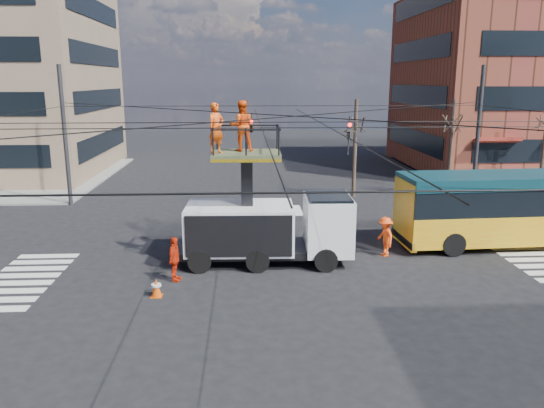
{
  "coord_description": "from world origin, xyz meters",
  "views": [
    {
      "loc": [
        -1.81,
        -18.76,
        7.14
      ],
      "look_at": [
        -0.73,
        2.05,
        2.26
      ],
      "focal_mm": 35.0,
      "sensor_mm": 36.0,
      "label": 1
    }
  ],
  "objects_px": {
    "utility_truck": "(267,212)",
    "city_bus": "(535,207)",
    "flagger": "(385,237)",
    "traffic_cone": "(156,288)",
    "worker_ground": "(174,259)"
  },
  "relations": [
    {
      "from": "utility_truck",
      "to": "flagger",
      "type": "distance_m",
      "value": 5.08
    },
    {
      "from": "traffic_cone",
      "to": "flagger",
      "type": "distance_m",
      "value": 9.59
    },
    {
      "from": "utility_truck",
      "to": "city_bus",
      "type": "bearing_deg",
      "value": 9.78
    },
    {
      "from": "utility_truck",
      "to": "city_bus",
      "type": "distance_m",
      "value": 11.98
    },
    {
      "from": "traffic_cone",
      "to": "worker_ground",
      "type": "height_order",
      "value": "worker_ground"
    },
    {
      "from": "worker_ground",
      "to": "city_bus",
      "type": "bearing_deg",
      "value": -66.34
    },
    {
      "from": "utility_truck",
      "to": "traffic_cone",
      "type": "bearing_deg",
      "value": -137.89
    },
    {
      "from": "city_bus",
      "to": "flagger",
      "type": "bearing_deg",
      "value": -172.76
    },
    {
      "from": "city_bus",
      "to": "worker_ground",
      "type": "distance_m",
      "value": 15.75
    },
    {
      "from": "city_bus",
      "to": "worker_ground",
      "type": "bearing_deg",
      "value": -169.57
    },
    {
      "from": "utility_truck",
      "to": "flagger",
      "type": "height_order",
      "value": "utility_truck"
    },
    {
      "from": "city_bus",
      "to": "flagger",
      "type": "height_order",
      "value": "city_bus"
    },
    {
      "from": "flagger",
      "to": "city_bus",
      "type": "bearing_deg",
      "value": 87.48
    },
    {
      "from": "utility_truck",
      "to": "worker_ground",
      "type": "height_order",
      "value": "utility_truck"
    },
    {
      "from": "city_bus",
      "to": "traffic_cone",
      "type": "relative_size",
      "value": 19.1
    }
  ]
}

